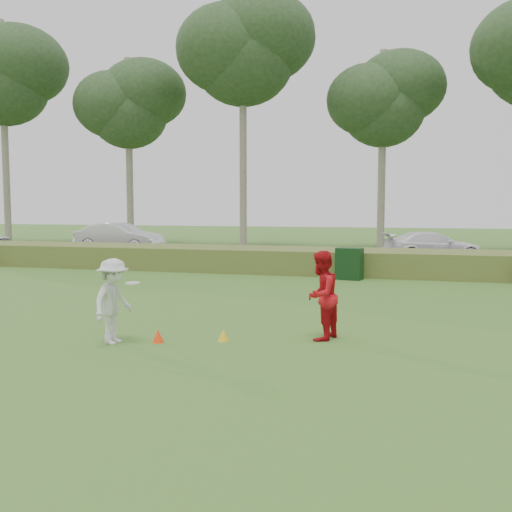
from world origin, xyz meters
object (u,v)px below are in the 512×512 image
(cone_orange, at_px, (158,336))
(car_right, at_px, (433,246))
(utility_cabinet, at_px, (349,264))
(cone_yellow, at_px, (223,335))
(player_red, at_px, (321,295))
(player_white, at_px, (113,301))
(car_mid, at_px, (120,238))

(cone_orange, bearing_deg, car_right, 72.87)
(utility_cabinet, height_order, car_right, car_right)
(cone_orange, relative_size, cone_yellow, 1.06)
(player_red, bearing_deg, utility_cabinet, -161.48)
(cone_orange, xyz_separation_m, utility_cabinet, (2.48, 10.24, 0.43))
(cone_orange, bearing_deg, cone_yellow, 20.26)
(cone_orange, bearing_deg, player_white, -160.20)
(player_white, height_order, car_right, player_white)
(player_white, relative_size, cone_orange, 6.58)
(car_right, bearing_deg, utility_cabinet, 140.31)
(car_mid, xyz_separation_m, car_right, (16.25, -0.26, -0.14))
(car_mid, distance_m, car_right, 16.25)
(player_red, xyz_separation_m, car_mid, (-13.65, 17.09, 0.00))
(player_red, height_order, cone_yellow, player_red)
(player_red, height_order, utility_cabinet, player_red)
(cone_orange, distance_m, car_mid, 21.09)
(cone_orange, distance_m, cone_yellow, 1.23)
(player_red, distance_m, cone_orange, 3.18)
(cone_yellow, bearing_deg, player_red, 19.48)
(utility_cabinet, xyz_separation_m, car_right, (3.03, 7.64, 0.16))
(cone_orange, bearing_deg, utility_cabinet, 76.39)
(car_mid, height_order, car_right, car_mid)
(player_red, relative_size, utility_cabinet, 1.55)
(utility_cabinet, bearing_deg, player_red, -77.01)
(player_red, height_order, car_mid, player_red)
(car_right, bearing_deg, cone_orange, 144.82)
(utility_cabinet, distance_m, car_right, 8.22)
(player_red, relative_size, car_right, 0.38)
(player_white, bearing_deg, utility_cabinet, -11.39)
(cone_orange, distance_m, utility_cabinet, 10.55)
(player_red, height_order, car_right, player_red)
(player_red, bearing_deg, car_mid, -125.55)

